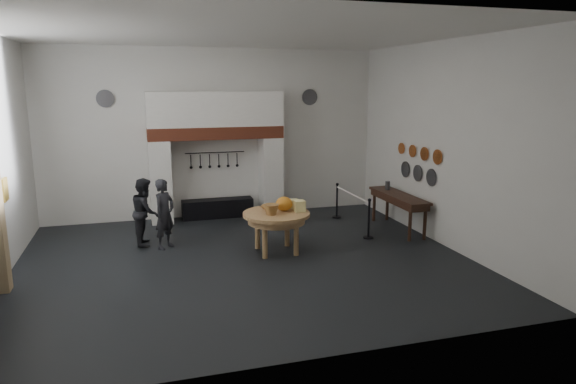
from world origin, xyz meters
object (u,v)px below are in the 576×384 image
object	(u,v)px
work_table	(276,214)
iron_range	(218,208)
visitor_far	(145,211)
barrier_post_far	(337,201)
visitor_near	(165,214)
side_table	(399,196)
barrier_post_near	(369,220)

from	to	relation	value
work_table	iron_range	bearing A→B (deg)	102.98
visitor_far	barrier_post_far	size ratio (longest dim) A/B	1.68
visitor_near	barrier_post_far	bearing A→B (deg)	-30.21
iron_range	work_table	bearing A→B (deg)	-77.02
iron_range	visitor_far	xyz separation A→B (m)	(-1.91, -1.93, 0.51)
visitor_near	side_table	world-z (taller)	visitor_near
visitor_near	barrier_post_near	world-z (taller)	visitor_near
iron_range	visitor_far	size ratio (longest dim) A/B	1.25
visitor_far	side_table	world-z (taller)	visitor_far
visitor_far	side_table	bearing A→B (deg)	-90.53
visitor_near	barrier_post_far	xyz separation A→B (m)	(4.61, 1.38, -0.32)
visitor_near	barrier_post_near	size ratio (longest dim) A/B	1.71
visitor_far	side_table	size ratio (longest dim) A/B	0.69
visitor_near	visitor_far	xyz separation A→B (m)	(-0.40, 0.40, -0.01)
iron_range	visitor_near	bearing A→B (deg)	-122.97
iron_range	barrier_post_far	world-z (taller)	barrier_post_far
work_table	visitor_far	distance (m)	3.01
work_table	barrier_post_far	distance (m)	3.34
iron_range	visitor_near	distance (m)	2.83
iron_range	visitor_near	world-z (taller)	visitor_near
visitor_far	barrier_post_far	distance (m)	5.11
visitor_far	barrier_post_far	world-z (taller)	visitor_far
visitor_near	side_table	bearing A→B (deg)	-48.50
iron_range	barrier_post_far	xyz separation A→B (m)	(3.10, -0.95, 0.20)
side_table	barrier_post_near	world-z (taller)	same
iron_range	side_table	world-z (taller)	side_table
work_table	visitor_far	size ratio (longest dim) A/B	0.95
visitor_near	barrier_post_far	distance (m)	4.82
iron_range	barrier_post_near	xyz separation A→B (m)	(3.10, -2.95, 0.20)
side_table	work_table	bearing A→B (deg)	-166.34
side_table	visitor_far	bearing A→B (deg)	174.69
work_table	visitor_near	bearing A→B (deg)	156.88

